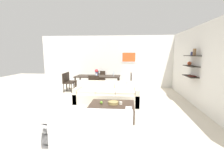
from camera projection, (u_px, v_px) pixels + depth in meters
ground_plane at (107, 107)px, 5.69m from camera, size 18.00×18.00×0.00m
back_wall_unit at (120, 62)px, 8.88m from camera, size 8.40×0.09×2.70m
right_wall_shelf_unit at (196, 66)px, 5.76m from camera, size 0.34×8.20×2.70m
sofa_beige at (107, 96)px, 5.97m from camera, size 2.23×0.90×0.78m
loveseat_white at (90, 127)px, 3.44m from camera, size 1.69×0.90×0.78m
coffee_table at (112, 111)px, 4.73m from camera, size 1.24×0.98×0.38m
decorative_bowl at (113, 103)px, 4.71m from camera, size 0.30×0.30×0.08m
candle_jar at (121, 103)px, 4.67m from camera, size 0.09×0.09×0.08m
apple_on_coffee_table at (101, 102)px, 4.72m from camera, size 0.08×0.08×0.08m
dining_table at (98, 77)px, 7.89m from camera, size 2.06×0.92×0.75m
dining_chair_foot at (94, 84)px, 7.07m from camera, size 0.44×0.44×0.88m
dining_chair_right_near at (129, 82)px, 7.59m from camera, size 0.44×0.44×0.88m
dining_chair_left_near at (67, 81)px, 7.85m from camera, size 0.44×0.44×0.88m
dining_chair_head at (101, 78)px, 8.77m from camera, size 0.44×0.44×0.88m
dining_chair_right_far at (129, 81)px, 7.99m from camera, size 0.44×0.44×0.88m
dining_chair_left_far at (70, 80)px, 8.26m from camera, size 0.44×0.44×0.88m
wine_glass_right_near at (113, 74)px, 7.68m from camera, size 0.07×0.07×0.17m
wine_glass_right_far at (114, 73)px, 7.90m from camera, size 0.08×0.08×0.19m
wine_glass_head at (99, 72)px, 8.25m from camera, size 0.07×0.07×0.17m
wine_glass_foot at (96, 75)px, 7.47m from camera, size 0.08×0.08×0.15m
centerpiece_vase at (96, 72)px, 7.81m from camera, size 0.16×0.16×0.32m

